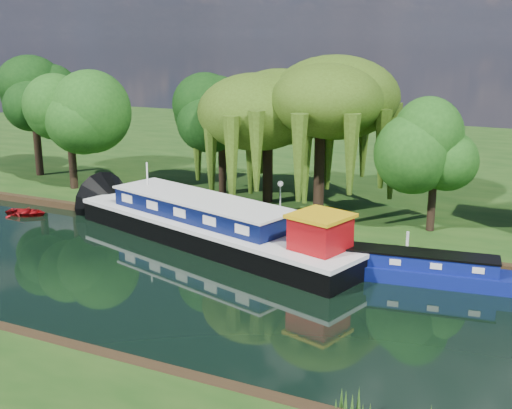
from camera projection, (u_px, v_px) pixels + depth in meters
The scene contains 14 objects.
ground at pixel (186, 282), 31.65m from camera, with size 120.00×120.00×0.00m, color black.
far_bank at pixel (374, 160), 61.20m from camera, with size 120.00×52.00×0.45m, color #15390F.
dutch_barge at pixel (215, 227), 37.17m from camera, with size 20.30×9.86×4.19m.
narrowboat at pixel (416, 269), 31.72m from camera, with size 11.14×3.39×1.60m.
red_dinghy at pixel (27, 215), 43.30m from camera, with size 2.02×2.83×0.59m, color maroon.
willow_left at pixel (268, 112), 43.40m from camera, with size 7.21×7.21×8.64m.
willow_right at pixel (321, 109), 41.23m from camera, with size 7.55×7.55×9.20m.
tree_far_left at pixel (69, 111), 47.46m from camera, with size 5.31×5.31×8.55m.
tree_far_back at pixel (34, 101), 51.99m from camera, with size 5.22×5.22×8.78m.
tree_far_mid at pixel (222, 119), 46.14m from camera, with size 4.87×4.87×7.96m.
tree_far_right at pixel (435, 153), 37.24m from camera, with size 4.16×4.16×6.80m.
lamppost at pixel (280, 190), 39.96m from camera, with size 0.36×0.36×2.56m.
mooring_posts at pixel (251, 219), 38.93m from camera, with size 19.16×0.16×1.00m.
reeds_near at pixel (240, 374), 22.03m from camera, with size 33.70×1.50×1.10m.
Camera 1 is at (15.95, -25.16, 11.87)m, focal length 45.00 mm.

